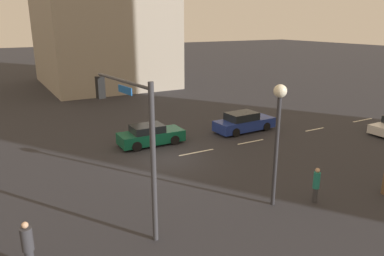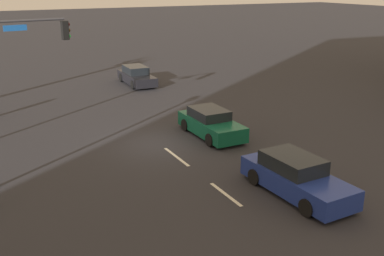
% 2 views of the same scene
% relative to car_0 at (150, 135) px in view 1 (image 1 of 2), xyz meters
% --- Properties ---
extents(ground_plane, '(220.00, 220.00, 0.00)m').
position_rel_car_0_xyz_m(ground_plane, '(0.16, 2.85, -0.64)').
color(ground_plane, '#28282D').
extents(lane_stripe_0, '(2.37, 0.14, 0.01)m').
position_rel_car_0_xyz_m(lane_stripe_0, '(-17.84, 2.85, -0.64)').
color(lane_stripe_0, silver).
rests_on(lane_stripe_0, ground_plane).
extents(lane_stripe_1, '(1.89, 0.14, 0.01)m').
position_rel_car_0_xyz_m(lane_stripe_1, '(-12.26, 2.85, -0.64)').
color(lane_stripe_1, silver).
rests_on(lane_stripe_1, ground_plane).
extents(lane_stripe_2, '(2.16, 0.14, 0.01)m').
position_rel_car_0_xyz_m(lane_stripe_2, '(-6.17, 2.85, -0.64)').
color(lane_stripe_2, silver).
rests_on(lane_stripe_2, ground_plane).
extents(lane_stripe_3, '(2.47, 0.14, 0.01)m').
position_rel_car_0_xyz_m(lane_stripe_3, '(-1.90, 2.85, -0.64)').
color(lane_stripe_3, silver).
rests_on(lane_stripe_3, ground_plane).
extents(car_0, '(4.32, 1.86, 1.37)m').
position_rel_car_0_xyz_m(car_0, '(0.00, 0.00, 0.00)').
color(car_0, '#0F5138').
rests_on(car_0, ground_plane).
extents(car_2, '(4.75, 2.00, 1.45)m').
position_rel_car_0_xyz_m(car_2, '(-7.29, 0.52, 0.03)').
color(car_2, navy).
rests_on(car_2, ground_plane).
extents(traffic_signal, '(0.81, 4.76, 5.98)m').
position_rel_car_0_xyz_m(traffic_signal, '(4.34, 8.72, 3.42)').
color(traffic_signal, '#38383D').
rests_on(traffic_signal, ground_plane).
extents(streetlamp, '(0.56, 0.56, 5.44)m').
position_rel_car_0_xyz_m(streetlamp, '(-1.55, 10.35, 3.23)').
color(streetlamp, '#2D2D33').
rests_on(streetlamp, ground_plane).
extents(pedestrian_0, '(0.39, 0.39, 1.67)m').
position_rel_car_0_xyz_m(pedestrian_0, '(-3.35, 11.13, 0.25)').
color(pedestrian_0, '#333338').
rests_on(pedestrian_0, ground_plane).
extents(pedestrian_1, '(0.46, 0.46, 1.76)m').
position_rel_car_0_xyz_m(pedestrian_1, '(8.46, 9.90, 0.28)').
color(pedestrian_1, '#333338').
rests_on(pedestrian_1, ground_plane).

